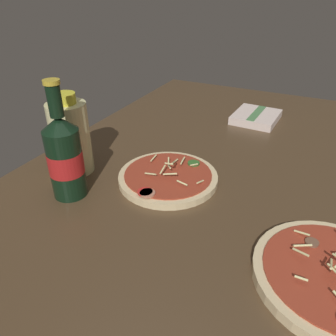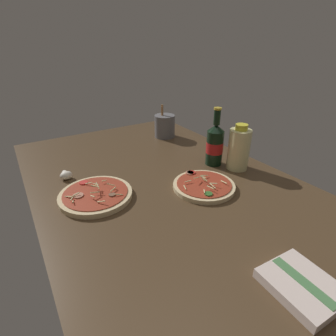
# 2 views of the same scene
# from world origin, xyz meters

# --- Properties ---
(counter_slab) EXTENTS (1.60, 0.90, 0.03)m
(counter_slab) POSITION_xyz_m (0.00, 0.00, 0.01)
(counter_slab) COLOR #4C3823
(counter_slab) RESTS_ON ground
(pizza_near) EXTENTS (0.24, 0.24, 0.05)m
(pizza_near) POSITION_xyz_m (-0.11, -0.25, 0.04)
(pizza_near) COLOR beige
(pizza_near) RESTS_ON counter_slab
(pizza_far) EXTENTS (0.22, 0.22, 0.05)m
(pizza_far) POSITION_xyz_m (0.03, 0.10, 0.03)
(pizza_far) COLOR beige
(pizza_far) RESTS_ON counter_slab
(beer_bottle) EXTENTS (0.07, 0.07, 0.24)m
(beer_bottle) POSITION_xyz_m (-0.10, 0.26, 0.12)
(beer_bottle) COLOR black
(beer_bottle) RESTS_ON counter_slab
(oil_bottle) EXTENTS (0.09, 0.09, 0.19)m
(oil_bottle) POSITION_xyz_m (-0.02, 0.32, 0.11)
(oil_bottle) COLOR beige
(oil_bottle) RESTS_ON counter_slab
(mushroom_left) EXTENTS (0.05, 0.05, 0.03)m
(mushroom_left) POSITION_xyz_m (-0.30, -0.31, 0.04)
(mushroom_left) COLOR white
(mushroom_left) RESTS_ON counter_slab
(utensil_crock) EXTENTS (0.11, 0.11, 0.17)m
(utensil_crock) POSITION_xyz_m (-0.51, 0.26, 0.09)
(utensil_crock) COLOR slate
(utensil_crock) RESTS_ON counter_slab
(dish_towel) EXTENTS (0.16, 0.14, 0.03)m
(dish_towel) POSITION_xyz_m (0.48, 0.01, 0.04)
(dish_towel) COLOR beige
(dish_towel) RESTS_ON counter_slab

